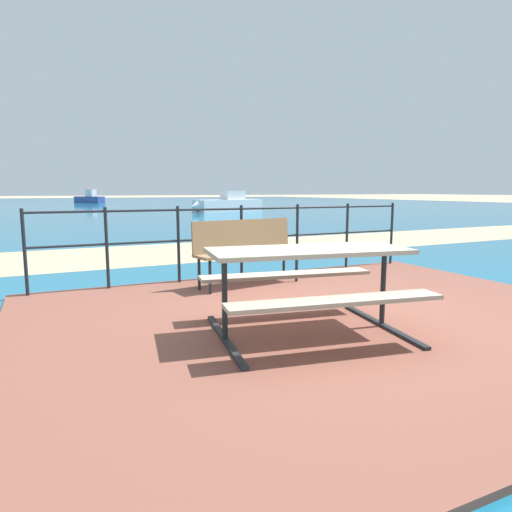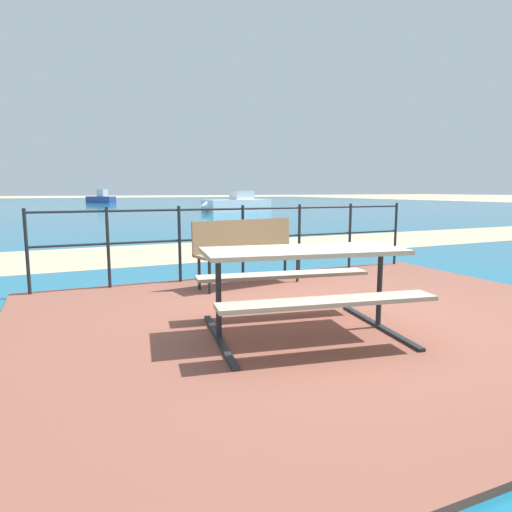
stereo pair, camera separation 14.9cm
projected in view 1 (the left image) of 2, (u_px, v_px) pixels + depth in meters
ground_plane at (335, 322)px, 4.73m from camera, size 240.00×240.00×0.00m
patio_paving at (335, 319)px, 4.73m from camera, size 6.40×5.20×0.06m
sea_water at (76, 206)px, 40.52m from camera, size 90.00×90.00×0.01m
beach_strip at (180, 252)px, 10.07m from camera, size 54.06×4.48×0.01m
picnic_table at (308, 269)px, 4.10m from camera, size 2.01×1.70×0.79m
park_bench at (247, 246)px, 6.26m from camera, size 1.63×0.65×0.91m
railing_fence at (241, 233)px, 6.83m from camera, size 5.94×0.04×1.10m
boat_near at (89, 199)px, 49.24m from camera, size 3.19×3.70×1.45m
boat_mid at (228, 204)px, 28.91m from camera, size 5.32×2.62×1.33m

